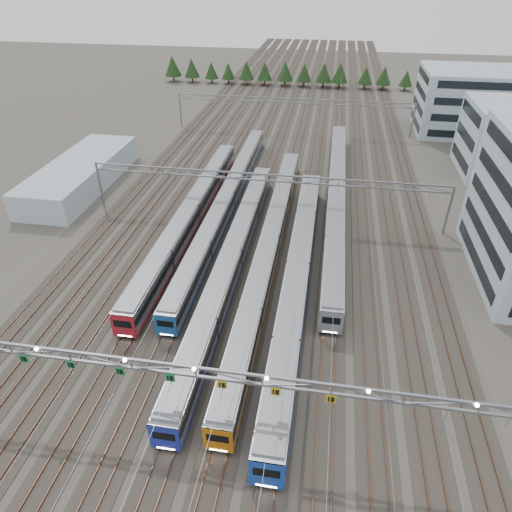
% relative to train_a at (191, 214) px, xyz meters
% --- Properties ---
extents(ground, '(400.00, 400.00, 0.00)m').
position_rel_train_a_xyz_m(ground, '(11.25, -36.03, -2.08)').
color(ground, '#47423A').
rests_on(ground, ground).
extents(track_bed, '(54.00, 260.00, 5.42)m').
position_rel_train_a_xyz_m(track_bed, '(11.25, 63.97, -0.59)').
color(track_bed, '#2D2823').
rests_on(track_bed, ground).
extents(train_a, '(2.81, 53.29, 3.66)m').
position_rel_train_a_xyz_m(train_a, '(0.00, 0.00, 0.00)').
color(train_a, black).
rests_on(train_a, ground).
extents(train_b, '(2.59, 63.51, 3.37)m').
position_rel_train_a_xyz_m(train_b, '(4.50, 6.10, -0.15)').
color(train_b, black).
rests_on(train_b, ground).
extents(train_c, '(2.75, 55.63, 3.58)m').
position_rel_train_a_xyz_m(train_c, '(9.00, -11.38, -0.04)').
color(train_c, black).
rests_on(train_c, ground).
extents(train_d, '(2.66, 63.37, 3.45)m').
position_rel_train_a_xyz_m(train_d, '(13.50, -6.92, -0.11)').
color(train_d, black).
rests_on(train_d, ground).
extents(train_e, '(2.93, 55.15, 3.82)m').
position_rel_train_a_xyz_m(train_e, '(18.00, -13.51, 0.08)').
color(train_e, black).
rests_on(train_e, ground).
extents(train_f, '(2.77, 65.38, 3.60)m').
position_rel_train_a_xyz_m(train_f, '(22.50, 10.37, -0.03)').
color(train_f, black).
rests_on(train_f, ground).
extents(gantry_near, '(56.36, 0.61, 8.08)m').
position_rel_train_a_xyz_m(gantry_near, '(11.20, -36.15, 5.00)').
color(gantry_near, gray).
rests_on(gantry_near, ground).
extents(gantry_mid, '(56.36, 0.36, 8.00)m').
position_rel_train_a_xyz_m(gantry_mid, '(11.25, 3.97, 4.30)').
color(gantry_mid, gray).
rests_on(gantry_mid, ground).
extents(gantry_far, '(56.36, 0.36, 8.00)m').
position_rel_train_a_xyz_m(gantry_far, '(11.25, 48.97, 4.30)').
color(gantry_far, gray).
rests_on(gantry_far, ground).
extents(depot_bldg_mid, '(14.00, 16.00, 13.36)m').
position_rel_train_a_xyz_m(depot_bldg_mid, '(53.45, 30.58, 4.60)').
color(depot_bldg_mid, '#A5BDC5').
rests_on(depot_bldg_mid, ground).
extents(depot_bldg_north, '(22.00, 18.00, 14.31)m').
position_rel_train_a_xyz_m(depot_bldg_north, '(51.99, 55.90, 5.07)').
color(depot_bldg_north, '#A5BDC5').
rests_on(depot_bldg_north, ground).
extents(west_shed, '(10.00, 30.00, 4.65)m').
position_rel_train_a_xyz_m(west_shed, '(-24.26, 11.15, 0.24)').
color(west_shed, '#A5BDC5').
rests_on(west_shed, ground).
extents(treeline, '(87.50, 5.60, 7.02)m').
position_rel_train_a_xyz_m(treeline, '(7.20, 94.62, 2.15)').
color(treeline, '#332114').
rests_on(treeline, ground).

